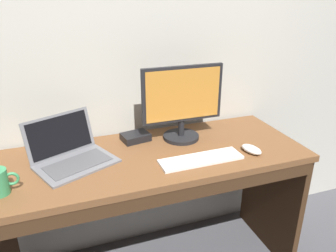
# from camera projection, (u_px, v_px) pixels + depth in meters

# --- Properties ---
(desk) EXTENTS (1.56, 0.60, 0.79)m
(desk) POSITION_uv_depth(u_px,v_px,m) (154.00, 188.00, 1.73)
(desk) COLOR brown
(desk) RESTS_ON ground
(laptop_space_gray) EXTENTS (0.44, 0.41, 0.21)m
(laptop_space_gray) POSITION_uv_depth(u_px,v_px,m) (71.00, 154.00, 1.56)
(laptop_space_gray) COLOR slate
(laptop_space_gray) RESTS_ON desk
(external_monitor) EXTENTS (0.44, 0.20, 0.41)m
(external_monitor) POSITION_uv_depth(u_px,v_px,m) (182.00, 103.00, 1.74)
(external_monitor) COLOR black
(external_monitor) RESTS_ON desk
(wired_keyboard) EXTENTS (0.41, 0.12, 0.02)m
(wired_keyboard) POSITION_uv_depth(u_px,v_px,m) (201.00, 159.00, 1.59)
(wired_keyboard) COLOR white
(wired_keyboard) RESTS_ON desk
(computer_mouse) EXTENTS (0.09, 0.13, 0.03)m
(computer_mouse) POSITION_uv_depth(u_px,v_px,m) (251.00, 149.00, 1.66)
(computer_mouse) COLOR white
(computer_mouse) RESTS_ON desk
(external_drive_box) EXTENTS (0.16, 0.13, 0.04)m
(external_drive_box) POSITION_uv_depth(u_px,v_px,m) (136.00, 137.00, 1.80)
(external_drive_box) COLOR black
(external_drive_box) RESTS_ON desk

